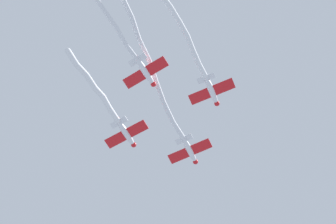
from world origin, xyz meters
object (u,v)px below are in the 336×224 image
object	(u,v)px
airplane_left_wing	(126,134)
airplane_right_wing	(212,91)
airplane_slot	(145,72)
airplane_lead	(190,151)

from	to	relation	value
airplane_left_wing	airplane_right_wing	bearing A→B (deg)	-87.96
airplane_left_wing	airplane_right_wing	size ratio (longest dim) A/B	0.97
airplane_right_wing	airplane_slot	size ratio (longest dim) A/B	1.05
airplane_left_wing	airplane_lead	bearing A→B (deg)	-42.93
airplane_lead	airplane_slot	size ratio (longest dim) A/B	1.04
airplane_right_wing	airplane_slot	world-z (taller)	airplane_right_wing
airplane_lead	airplane_left_wing	world-z (taller)	airplane_lead
airplane_left_wing	airplane_right_wing	distance (m)	14.60
airplane_right_wing	airplane_left_wing	bearing A→B (deg)	86.24
airplane_slot	airplane_right_wing	bearing A→B (deg)	-41.07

